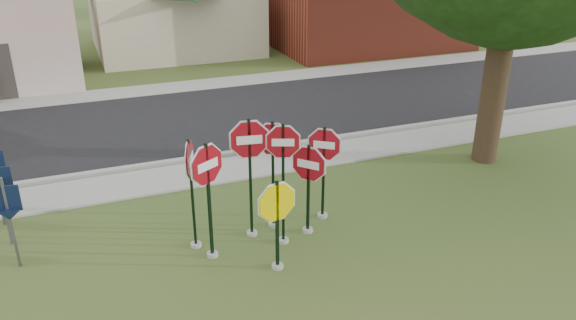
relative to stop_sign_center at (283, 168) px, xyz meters
name	(u,v)px	position (x,y,z in m)	size (l,w,h in m)	color
ground	(292,280)	(-0.35, -1.38, -1.78)	(120.00, 120.00, 0.00)	#2F4C1C
sidewalk_near	(219,171)	(-0.35, 4.12, -1.75)	(60.00, 1.60, 0.06)	gray
road	(185,121)	(-0.35, 8.62, -1.76)	(60.00, 7.00, 0.04)	black
sidewalk_far	(163,89)	(-0.35, 12.92, -1.75)	(60.00, 1.60, 0.06)	gray
curb	(210,157)	(-0.35, 5.12, -1.71)	(60.00, 0.20, 0.14)	gray
stop_sign_center	(283,168)	(0.00, 0.00, 0.00)	(0.93, 0.38, 2.87)	#9A9890
stop_sign_yellow	(277,215)	(-0.46, -0.87, -0.56)	(1.14, 0.24, 2.07)	#9A9890
stop_sign_left	(208,183)	(-1.59, 0.03, -0.09)	(1.01, 0.62, 2.69)	#9A9890
stop_sign_right	(308,178)	(0.67, 0.22, -0.43)	(0.74, 0.86, 2.24)	#9A9890
stop_sign_back_right	(273,160)	(0.05, 0.75, -0.13)	(0.95, 0.45, 2.67)	#9A9890
stop_sign_back_left	(250,159)	(-0.54, 0.55, 0.06)	(1.16, 0.24, 2.89)	#9A9890
stop_sign_far_right	(324,161)	(1.27, 0.72, -0.32)	(0.87, 0.64, 2.39)	#9A9890
stop_sign_far_left	(191,178)	(-1.83, 0.53, -0.15)	(0.42, 1.01, 2.62)	#9A9890
building_brick	(371,2)	(11.65, 17.12, 0.62)	(10.20, 6.20, 4.75)	maroon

